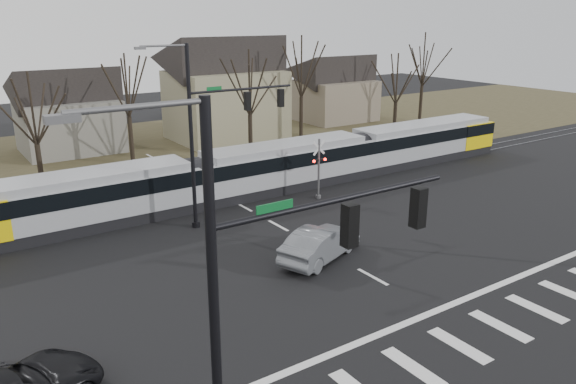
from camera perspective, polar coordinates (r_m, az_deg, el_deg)
ground at (r=25.31m, az=11.69°, el=-10.10°), size 140.00×140.00×0.00m
grass_verge at (r=51.43m, az=-14.57°, el=3.96°), size 140.00×28.00×0.01m
crosswalk at (r=23.11m, az=18.95°, el=-13.59°), size 27.00×2.60×0.01m
stop_line at (r=24.26m, az=14.77°, el=-11.61°), size 28.00×0.35×0.01m
lane_dashes at (r=37.24m, az=-6.05°, el=-0.68°), size 0.18×30.00×0.01m
rail_pair at (r=37.06m, az=-5.91°, el=-0.72°), size 90.00×1.52×0.06m
tram at (r=38.91m, az=-0.43°, el=2.87°), size 41.99×3.12×3.18m
sedan at (r=27.82m, az=3.29°, el=-5.22°), size 5.19×6.27×1.67m
signal_pole_near_left at (r=12.59m, az=-0.92°, el=-10.35°), size 9.28×0.44×10.20m
signal_pole_far at (r=31.73m, az=-7.21°, el=6.71°), size 9.28×0.44×10.20m
rail_crossing_signal at (r=36.69m, az=3.14°, el=2.18°), size 1.08×0.36×4.00m
tree_row at (r=45.74m, az=-10.05°, el=9.00°), size 59.20×7.20×10.00m
house_b at (r=53.14m, az=-21.51°, el=8.10°), size 8.64×7.56×7.65m
house_c at (r=55.00m, az=-6.39°, el=10.80°), size 10.80×8.64×10.10m
house_d at (r=65.03m, az=4.74°, el=10.76°), size 8.64×7.56×7.65m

